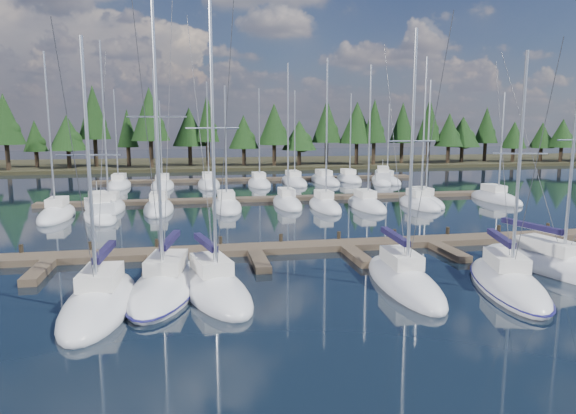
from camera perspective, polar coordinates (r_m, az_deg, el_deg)
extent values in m
plane|color=black|center=(45.58, 1.73, -1.05)|extent=(260.00, 260.00, 0.00)
cube|color=#2D2A19|center=(104.52, -5.48, 4.86)|extent=(220.00, 30.00, 0.60)
cube|color=brown|center=(34.17, 6.14, -4.22)|extent=(44.00, 2.00, 0.40)
cube|color=brown|center=(30.93, -25.99, -6.55)|extent=(0.90, 4.00, 0.40)
cube|color=brown|center=(29.91, -14.76, -6.42)|extent=(0.90, 4.00, 0.40)
cube|color=brown|center=(30.07, -3.22, -6.04)|extent=(0.90, 4.00, 0.40)
cube|color=brown|center=(31.40, 7.74, -5.46)|extent=(0.90, 4.00, 0.40)
cube|color=brown|center=(33.76, 17.47, -4.77)|extent=(0.90, 4.00, 0.40)
cube|color=brown|center=(36.95, 25.72, -4.07)|extent=(0.90, 4.00, 0.40)
cylinder|color=black|center=(35.15, -27.51, -4.43)|extent=(0.26, 0.26, 0.90)
cylinder|color=black|center=(34.21, -21.06, -4.35)|extent=(0.26, 0.26, 0.90)
cylinder|color=black|center=(33.71, -14.34, -4.21)|extent=(0.26, 0.26, 0.90)
cylinder|color=black|center=(33.69, -7.52, -4.01)|extent=(0.26, 0.26, 0.90)
cylinder|color=black|center=(34.14, -0.79, -3.75)|extent=(0.26, 0.26, 0.90)
cylinder|color=black|center=(35.05, 5.67, -3.46)|extent=(0.26, 0.26, 0.90)
cylinder|color=black|center=(36.37, 11.73, -3.14)|extent=(0.26, 0.26, 0.90)
cylinder|color=black|center=(38.07, 17.31, -2.82)|extent=(0.26, 0.26, 0.90)
cylinder|color=black|center=(40.10, 22.36, -2.50)|extent=(0.26, 0.26, 0.90)
cylinder|color=black|center=(42.41, 26.89, -2.20)|extent=(0.26, 0.26, 0.90)
cube|color=brown|center=(55.22, -0.53, 0.96)|extent=(50.00, 1.80, 0.40)
cube|color=brown|center=(74.83, -3.29, 3.11)|extent=(46.00, 1.80, 0.40)
ellipsoid|color=silver|center=(24.57, -20.17, -10.25)|extent=(3.38, 8.72, 1.90)
cube|color=silver|center=(24.61, -20.11, -7.28)|extent=(1.74, 2.83, 0.70)
cylinder|color=silver|center=(22.91, -21.25, 4.08)|extent=(0.17, 0.17, 10.60)
cylinder|color=silver|center=(25.39, -19.70, -5.01)|extent=(0.35, 3.77, 0.12)
cube|color=#181336|center=(25.35, -19.72, -4.68)|extent=(0.57, 3.61, 0.30)
cylinder|color=silver|center=(22.87, -21.33, 5.40)|extent=(2.58, 0.23, 0.07)
cylinder|color=#3F3F44|center=(21.15, -22.40, 3.23)|extent=(0.26, 3.70, 10.91)
cylinder|color=#3F3F44|center=(25.12, -20.01, 4.20)|extent=(0.31, 4.56, 10.91)
ellipsoid|color=silver|center=(26.06, -13.45, -8.81)|extent=(4.44, 9.17, 1.90)
cube|color=silver|center=(26.13, -13.34, -6.02)|extent=(2.10, 3.05, 0.70)
cylinder|color=silver|center=(24.40, -14.33, 8.11)|extent=(0.18, 0.18, 13.50)
cylinder|color=silver|center=(26.96, -12.94, -3.89)|extent=(0.76, 3.84, 0.12)
cube|color=#181336|center=(26.92, -12.95, -3.58)|extent=(0.96, 3.70, 0.30)
cylinder|color=silver|center=(24.40, -14.39, 9.69)|extent=(2.69, 0.52, 0.07)
cylinder|color=#3F3F44|center=(22.56, -15.39, 7.62)|extent=(0.66, 3.76, 13.81)
cylinder|color=#3F3F44|center=(26.67, -13.20, 7.89)|extent=(0.81, 4.63, 13.81)
ellipsoid|color=#0F0E46|center=(26.04, -13.45, -8.67)|extent=(4.61, 9.54, 0.18)
ellipsoid|color=silver|center=(25.33, -8.21, -9.18)|extent=(4.55, 8.68, 1.90)
cube|color=silver|center=(25.36, -8.53, -6.33)|extent=(2.07, 2.92, 0.70)
cylinder|color=silver|center=(23.67, -8.33, 7.16)|extent=(0.19, 0.19, 12.58)
cylinder|color=silver|center=(26.11, -9.15, -4.20)|extent=(0.94, 3.57, 0.12)
cube|color=#181336|center=(26.07, -9.16, -3.88)|extent=(1.12, 3.47, 0.30)
cylinder|color=silver|center=(23.65, -8.37, 8.68)|extent=(2.43, 0.63, 0.07)
cylinder|color=#3F3F44|center=(21.97, -7.06, 6.64)|extent=(0.84, 3.50, 12.89)
cylinder|color=#3F3F44|center=(25.79, -9.65, 6.95)|extent=(1.02, 4.31, 12.89)
ellipsoid|color=silver|center=(26.84, 12.71, -8.26)|extent=(3.05, 9.04, 1.90)
cube|color=silver|center=(26.91, 12.48, -5.54)|extent=(1.56, 2.93, 0.70)
cylinder|color=silver|center=(25.26, 13.59, 5.84)|extent=(0.17, 0.17, 11.45)
cylinder|color=silver|center=(27.71, 11.78, -3.50)|extent=(0.35, 3.92, 0.12)
cube|color=#181336|center=(27.68, 11.79, -3.19)|extent=(0.57, 3.75, 0.30)
cylinder|color=silver|center=(25.23, 13.64, 7.13)|extent=(2.28, 0.20, 0.07)
cylinder|color=#3F3F44|center=(23.49, 15.25, 5.17)|extent=(0.26, 3.85, 11.76)
cylinder|color=#3F3F44|center=(27.48, 11.81, 5.83)|extent=(0.31, 4.74, 11.77)
ellipsoid|color=silver|center=(28.03, 23.20, -8.03)|extent=(5.02, 9.11, 1.90)
cube|color=silver|center=(28.11, 23.08, -5.44)|extent=(2.21, 3.09, 0.70)
cylinder|color=silver|center=(26.54, 24.31, 4.31)|extent=(0.20, 0.20, 10.42)
cylinder|color=silver|center=(28.91, 22.54, -3.49)|extent=(1.16, 3.71, 0.12)
cube|color=#181336|center=(28.88, 22.56, -3.20)|extent=(1.34, 3.61, 0.30)
cylinder|color=silver|center=(26.51, 24.39, 5.43)|extent=(2.40, 0.74, 0.07)
cylinder|color=#3F3F44|center=(24.80, 25.70, 3.58)|extent=(1.06, 3.63, 10.73)
cylinder|color=#3F3F44|center=(28.73, 22.79, 4.42)|extent=(1.30, 4.47, 10.73)
ellipsoid|color=#0F0E46|center=(28.01, 23.21, -7.90)|extent=(5.22, 9.48, 0.18)
ellipsoid|color=silver|center=(32.38, 27.49, -6.07)|extent=(4.86, 10.49, 1.90)
cube|color=silver|center=(32.42, 26.96, -3.83)|extent=(2.17, 3.49, 0.70)
cylinder|color=silver|center=(31.11, 29.11, 5.49)|extent=(0.19, 0.19, 11.42)
cylinder|color=silver|center=(33.04, 25.43, -2.17)|extent=(1.09, 4.38, 0.12)
cube|color=#181336|center=(33.01, 25.45, -1.91)|extent=(1.27, 4.24, 0.30)
cylinder|color=silver|center=(31.09, 29.19, 6.54)|extent=(2.41, 0.60, 0.07)
cylinder|color=#3F3F44|center=(32.82, 25.37, 5.64)|extent=(1.20, 5.28, 11.74)
ellipsoid|color=silver|center=(49.29, -24.29, -0.91)|extent=(2.60, 8.50, 1.90)
cube|color=silver|center=(49.53, -24.27, 0.54)|extent=(1.43, 2.72, 0.70)
cylinder|color=silver|center=(48.24, -24.99, 7.67)|extent=(0.16, 0.16, 13.06)
ellipsoid|color=silver|center=(51.52, -19.21, -0.20)|extent=(2.77, 7.83, 1.90)
cube|color=silver|center=(51.74, -19.21, 1.18)|extent=(1.52, 2.51, 0.70)
cylinder|color=silver|center=(50.52, -19.76, 8.85)|extent=(0.16, 0.16, 14.54)
ellipsoid|color=silver|center=(49.88, -14.17, -0.26)|extent=(2.76, 8.47, 1.90)
cube|color=silver|center=(50.12, -14.20, 1.17)|extent=(1.52, 2.71, 0.70)
cylinder|color=silver|center=(48.83, -14.52, 7.63)|extent=(0.16, 0.16, 12.03)
ellipsoid|color=silver|center=(49.81, -6.85, -0.06)|extent=(2.82, 8.34, 1.90)
cube|color=silver|center=(50.04, -6.91, 1.37)|extent=(1.55, 2.67, 0.70)
cylinder|color=silver|center=(48.79, -6.95, 7.02)|extent=(0.16, 0.16, 10.62)
ellipsoid|color=silver|center=(51.54, -0.09, 0.32)|extent=(2.52, 8.44, 1.90)
cube|color=silver|center=(51.78, -0.18, 1.70)|extent=(1.38, 2.70, 0.70)
cylinder|color=silver|center=(50.51, 0.00, 8.45)|extent=(0.16, 0.16, 12.89)
ellipsoid|color=silver|center=(49.84, 4.10, -0.01)|extent=(2.46, 8.05, 1.90)
cube|color=silver|center=(50.05, 4.00, 1.42)|extent=(1.35, 2.58, 0.70)
cylinder|color=silver|center=(48.82, 4.32, 8.54)|extent=(0.16, 0.16, 13.13)
ellipsoid|color=silver|center=(50.91, 8.69, 0.10)|extent=(2.69, 8.50, 1.90)
cube|color=silver|center=(51.14, 8.56, 1.50)|extent=(1.48, 2.72, 0.70)
cylinder|color=silver|center=(49.90, 9.05, 8.15)|extent=(0.16, 0.16, 12.58)
ellipsoid|color=silver|center=(52.58, 14.37, 0.20)|extent=(2.81, 7.50, 1.90)
cube|color=silver|center=(52.75, 14.25, 1.55)|extent=(1.55, 2.40, 0.70)
cylinder|color=silver|center=(51.64, 14.88, 8.44)|extent=(0.16, 0.16, 13.39)
ellipsoid|color=silver|center=(54.24, 14.87, 0.45)|extent=(2.43, 7.68, 1.90)
cube|color=silver|center=(54.42, 14.75, 1.76)|extent=(1.34, 2.46, 0.70)
cylinder|color=silver|center=(53.33, 15.34, 7.36)|extent=(0.16, 0.16, 11.40)
ellipsoid|color=silver|center=(59.02, 22.06, 0.77)|extent=(2.60, 8.68, 1.90)
cube|color=silver|center=(59.23, 21.90, 1.98)|extent=(1.43, 2.78, 0.70)
cylinder|color=silver|center=(58.15, 22.65, 6.59)|extent=(0.16, 0.16, 10.34)
ellipsoid|color=silver|center=(70.32, -18.26, 2.23)|extent=(2.89, 8.69, 1.90)
cube|color=silver|center=(70.63, -18.27, 3.24)|extent=(1.59, 2.78, 0.70)
cylinder|color=silver|center=(69.46, -18.58, 7.57)|extent=(0.16, 0.16, 11.44)
ellipsoid|color=silver|center=(68.45, -13.76, 2.25)|extent=(2.92, 9.01, 1.90)
cube|color=silver|center=(68.77, -13.78, 3.29)|extent=(1.61, 2.88, 0.70)
cylinder|color=silver|center=(67.57, -13.97, 7.15)|extent=(0.16, 0.16, 10.04)
ellipsoid|color=silver|center=(69.09, -8.79, 2.47)|extent=(2.89, 11.27, 1.90)
cube|color=silver|center=(69.52, -8.83, 3.51)|extent=(1.59, 3.61, 0.70)
cylinder|color=silver|center=(68.08, -8.92, 8.36)|extent=(0.16, 0.16, 12.50)
ellipsoid|color=silver|center=(68.88, -3.22, 2.54)|extent=(2.88, 8.71, 1.90)
cube|color=silver|center=(69.18, -3.28, 3.57)|extent=(1.58, 2.79, 0.70)
cylinder|color=silver|center=(68.00, -3.22, 8.11)|extent=(0.16, 0.16, 11.67)
ellipsoid|color=silver|center=(71.19, 0.65, 2.77)|extent=(2.90, 10.93, 1.90)
cube|color=silver|center=(71.60, 0.57, 3.78)|extent=(1.59, 3.50, 0.70)
cylinder|color=silver|center=(70.22, 0.75, 8.11)|extent=(0.16, 0.16, 11.56)
ellipsoid|color=silver|center=(72.64, 4.09, 2.88)|extent=(2.99, 11.39, 1.90)
cube|color=silver|center=(73.07, 3.99, 3.86)|extent=(1.64, 3.65, 0.70)
cylinder|color=silver|center=(71.67, 4.27, 8.04)|extent=(0.16, 0.16, 11.39)
ellipsoid|color=silver|center=(74.63, 6.78, 3.01)|extent=(2.99, 7.64, 1.90)
cube|color=silver|center=(74.87, 6.70, 3.95)|extent=(1.64, 2.45, 0.70)
cylinder|color=silver|center=(73.86, 6.96, 8.01)|extent=(0.16, 0.16, 11.33)
ellipsoid|color=silver|center=(73.70, 10.82, 2.83)|extent=(2.75, 8.93, 1.90)
cube|color=silver|center=(74.00, 10.72, 3.79)|extent=(1.51, 2.86, 0.70)
cylinder|color=silver|center=(72.89, 11.09, 7.32)|extent=(0.16, 0.16, 9.89)
ellipsoid|color=silver|center=(47.33, -20.20, -1.11)|extent=(4.70, 8.17, 1.55)
cube|color=silver|center=(47.16, -20.27, 0.11)|extent=(3.08, 4.64, 1.03)
cube|color=silver|center=(46.66, -20.27, 1.09)|extent=(2.14, 3.01, 0.78)
cylinder|color=silver|center=(47.75, -20.48, 1.87)|extent=(0.10, 0.10, 1.38)
ellipsoid|color=silver|center=(72.14, 10.45, 2.67)|extent=(5.00, 8.30, 1.57)
cube|color=silver|center=(72.03, 10.48, 3.49)|extent=(3.25, 4.73, 1.05)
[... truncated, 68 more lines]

